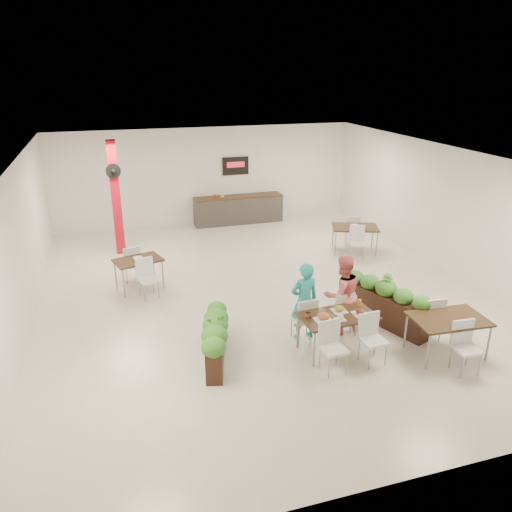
{
  "coord_description": "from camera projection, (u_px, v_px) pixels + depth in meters",
  "views": [
    {
      "loc": [
        -3.21,
        -10.22,
        5.03
      ],
      "look_at": [
        -0.2,
        -0.36,
        1.1
      ],
      "focal_mm": 35.0,
      "sensor_mm": 36.0,
      "label": 1
    }
  ],
  "objects": [
    {
      "name": "side_table_c",
      "position": [
        448.0,
        323.0,
        9.1
      ],
      "size": [
        1.39,
        1.64,
        0.92
      ],
      "rotation": [
        0.0,
        0.0,
        -0.06
      ],
      "color": "black",
      "rests_on": "ground"
    },
    {
      "name": "red_column",
      "position": [
        116.0,
        197.0,
        13.79
      ],
      "size": [
        0.4,
        0.41,
        3.2
      ],
      "color": "#B40C1C",
      "rests_on": "ground"
    },
    {
      "name": "planter_left",
      "position": [
        216.0,
        334.0,
        9.01
      ],
      "size": [
        0.77,
        1.77,
        0.95
      ],
      "rotation": [
        0.0,
        0.0,
        1.31
      ],
      "color": "black",
      "rests_on": "ground"
    },
    {
      "name": "diner_woman",
      "position": [
        342.0,
        294.0,
        9.84
      ],
      "size": [
        0.84,
        0.67,
        1.64
      ],
      "primitive_type": "imported",
      "rotation": [
        0.0,
        0.0,
        3.21
      ],
      "color": "#F36C6E",
      "rests_on": "ground"
    },
    {
      "name": "side_table_a",
      "position": [
        138.0,
        264.0,
        11.86
      ],
      "size": [
        1.24,
        1.67,
        0.92
      ],
      "rotation": [
        0.0,
        0.0,
        0.28
      ],
      "color": "black",
      "rests_on": "ground"
    },
    {
      "name": "planter_right",
      "position": [
        385.0,
        301.0,
        10.24
      ],
      "size": [
        1.01,
        2.02,
        1.11
      ],
      "rotation": [
        0.0,
        0.0,
        1.92
      ],
      "color": "black",
      "rests_on": "ground"
    },
    {
      "name": "service_counter",
      "position": [
        238.0,
        209.0,
        16.95
      ],
      "size": [
        3.0,
        0.64,
        2.2
      ],
      "color": "#32302C",
      "rests_on": "ground"
    },
    {
      "name": "room_shell",
      "position": [
        260.0,
        212.0,
        11.09
      ],
      "size": [
        10.1,
        12.1,
        3.22
      ],
      "color": "white",
      "rests_on": "ground"
    },
    {
      "name": "ground",
      "position": [
        260.0,
        293.0,
        11.8
      ],
      "size": [
        12.0,
        12.0,
        0.0
      ],
      "primitive_type": "plane",
      "color": "beige",
      "rests_on": "ground"
    },
    {
      "name": "diner_man",
      "position": [
        304.0,
        301.0,
        9.63
      ],
      "size": [
        0.6,
        0.42,
        1.57
      ],
      "primitive_type": "imported",
      "rotation": [
        0.0,
        0.0,
        3.21
      ],
      "color": "teal",
      "rests_on": "ground"
    },
    {
      "name": "main_table",
      "position": [
        337.0,
        321.0,
        9.2
      ],
      "size": [
        1.45,
        1.7,
        0.92
      ],
      "rotation": [
        0.0,
        0.0,
        0.07
      ],
      "color": "black",
      "rests_on": "ground"
    },
    {
      "name": "side_table_b",
      "position": [
        355.0,
        230.0,
        14.26
      ],
      "size": [
        1.49,
        1.67,
        0.92
      ],
      "rotation": [
        0.0,
        0.0,
        -0.35
      ],
      "color": "black",
      "rests_on": "ground"
    }
  ]
}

